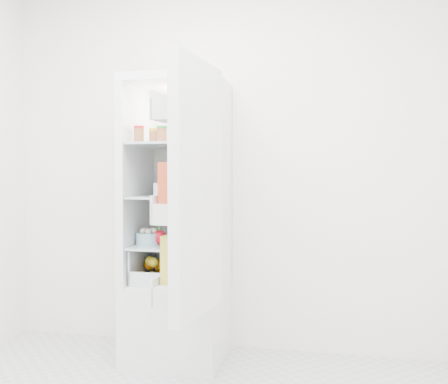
% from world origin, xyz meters
% --- Properties ---
extents(room_walls, '(3.02, 3.02, 2.61)m').
position_xyz_m(room_walls, '(0.00, 0.00, 1.59)').
color(room_walls, white).
rests_on(room_walls, ground).
extents(refrigerator, '(0.60, 0.60, 1.80)m').
position_xyz_m(refrigerator, '(-0.20, 1.25, 0.67)').
color(refrigerator, white).
rests_on(refrigerator, ground).
extents(shelf_low, '(0.49, 0.53, 0.01)m').
position_xyz_m(shelf_low, '(-0.20, 1.19, 0.74)').
color(shelf_low, '#A7BCC3').
rests_on(shelf_low, refrigerator).
extents(shelf_mid, '(0.49, 0.53, 0.02)m').
position_xyz_m(shelf_mid, '(-0.20, 1.19, 1.05)').
color(shelf_mid, '#A7BCC3').
rests_on(shelf_mid, refrigerator).
extents(shelf_top, '(0.49, 0.53, 0.02)m').
position_xyz_m(shelf_top, '(-0.20, 1.19, 1.38)').
color(shelf_top, '#A7BCC3').
rests_on(shelf_top, refrigerator).
extents(crisper_left, '(0.23, 0.46, 0.22)m').
position_xyz_m(crisper_left, '(-0.32, 1.19, 0.61)').
color(crisper_left, silver).
rests_on(crisper_left, refrigerator).
extents(crisper_right, '(0.23, 0.46, 0.22)m').
position_xyz_m(crisper_right, '(-0.08, 1.19, 0.61)').
color(crisper_right, silver).
rests_on(crisper_right, refrigerator).
extents(condiment_jars, '(0.38, 0.16, 0.08)m').
position_xyz_m(condiment_jars, '(-0.24, 1.07, 1.43)').
color(condiment_jars, '#B21919').
rests_on(condiment_jars, shelf_top).
extents(squeeze_bottle, '(0.06, 0.06, 0.17)m').
position_xyz_m(squeeze_bottle, '(0.01, 1.31, 1.47)').
color(squeeze_bottle, white).
rests_on(squeeze_bottle, shelf_top).
extents(tub_white, '(0.13, 0.13, 0.08)m').
position_xyz_m(tub_white, '(-0.26, 1.15, 1.10)').
color(tub_white, silver).
rests_on(tub_white, shelf_mid).
extents(tub_cream, '(0.13, 0.13, 0.07)m').
position_xyz_m(tub_cream, '(-0.14, 1.04, 1.09)').
color(tub_cream, silver).
rests_on(tub_cream, shelf_mid).
extents(tin_red, '(0.10, 0.10, 0.05)m').
position_xyz_m(tin_red, '(-0.01, 0.97, 1.08)').
color(tin_red, red).
rests_on(tin_red, shelf_mid).
extents(tub_green, '(0.14, 0.16, 0.08)m').
position_xyz_m(tub_green, '(-0.10, 1.17, 1.10)').
color(tub_green, '#469A4A').
rests_on(tub_green, shelf_mid).
extents(red_cabbage, '(0.16, 0.16, 0.16)m').
position_xyz_m(red_cabbage, '(-0.10, 1.27, 0.83)').
color(red_cabbage, '#4E1B4F').
rests_on(red_cabbage, shelf_low).
extents(bell_pepper, '(0.09, 0.09, 0.09)m').
position_xyz_m(bell_pepper, '(-0.29, 1.11, 0.79)').
color(bell_pepper, '#B70B1A').
rests_on(bell_pepper, shelf_low).
extents(mushroom_bowl, '(0.18, 0.18, 0.07)m').
position_xyz_m(mushroom_bowl, '(-0.36, 1.11, 0.78)').
color(mushroom_bowl, '#84B3C5').
rests_on(mushroom_bowl, shelf_low).
extents(salad_bag, '(0.10, 0.10, 0.10)m').
position_xyz_m(salad_bag, '(-0.13, 1.04, 0.80)').
color(salad_bag, beige).
rests_on(salad_bag, shelf_low).
extents(citrus_pile, '(0.20, 0.31, 0.16)m').
position_xyz_m(citrus_pile, '(-0.33, 1.15, 0.59)').
color(citrus_pile, orange).
rests_on(citrus_pile, refrigerator).
extents(veg_pile, '(0.16, 0.30, 0.10)m').
position_xyz_m(veg_pile, '(-0.07, 1.18, 0.56)').
color(veg_pile, '#1E4B19').
rests_on(veg_pile, refrigerator).
extents(fridge_door, '(0.23, 0.60, 1.30)m').
position_xyz_m(fridge_door, '(0.07, 0.61, 1.09)').
color(fridge_door, white).
rests_on(fridge_door, refrigerator).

